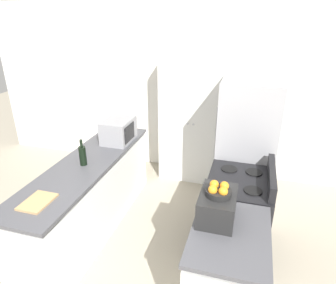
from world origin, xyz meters
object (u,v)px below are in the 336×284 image
at_px(microwave, 119,130).
at_px(wine_bottle, 83,155).
at_px(toaster_oven, 217,206).
at_px(fruit_bowl, 218,190).
at_px(refrigerator, 246,149).
at_px(stove, 236,215).
at_px(pantry_cabinet, 194,119).

bearing_deg(microwave, wine_bottle, -97.63).
relative_size(wine_bottle, toaster_oven, 0.73).
bearing_deg(microwave, fruit_bowl, -41.15).
bearing_deg(refrigerator, stove, -91.06).
distance_m(refrigerator, fruit_bowl, 1.52).
bearing_deg(fruit_bowl, pantry_cabinet, 106.34).
distance_m(wine_bottle, fruit_bowl, 1.63).
bearing_deg(toaster_oven, fruit_bowl, -84.50).
height_order(pantry_cabinet, fruit_bowl, pantry_cabinet).
relative_size(pantry_cabinet, stove, 1.84).
relative_size(microwave, fruit_bowl, 2.26).
bearing_deg(microwave, toaster_oven, -40.80).
height_order(microwave, fruit_bowl, fruit_bowl).
distance_m(pantry_cabinet, stove, 1.75).
relative_size(pantry_cabinet, microwave, 4.14).
relative_size(refrigerator, fruit_bowl, 8.47).
bearing_deg(wine_bottle, pantry_cabinet, 61.15).
xyz_separation_m(pantry_cabinet, stove, (0.78, -1.48, -0.51)).
height_order(pantry_cabinet, stove, pantry_cabinet).
height_order(stove, toaster_oven, toaster_oven).
distance_m(refrigerator, toaster_oven, 1.48).
bearing_deg(pantry_cabinet, stove, -62.09).
bearing_deg(stove, toaster_oven, -102.63).
xyz_separation_m(wine_bottle, fruit_bowl, (1.53, -0.54, 0.15)).
height_order(microwave, wine_bottle, wine_bottle).
bearing_deg(stove, fruit_bowl, -102.20).
bearing_deg(fruit_bowl, toaster_oven, 95.50).
xyz_separation_m(refrigerator, fruit_bowl, (-0.16, -1.48, 0.28)).
height_order(stove, microwave, microwave).
bearing_deg(fruit_bowl, stove, 77.80).
distance_m(toaster_oven, fruit_bowl, 0.16).
xyz_separation_m(refrigerator, toaster_oven, (-0.16, -1.46, 0.13)).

